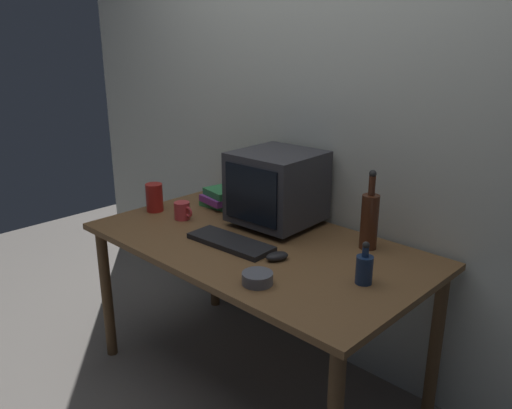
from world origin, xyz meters
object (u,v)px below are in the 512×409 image
object	(u,v)px
mug	(182,211)
metal_canister	(154,198)
bottle_short	(364,268)
bottle_tall	(369,219)
keyboard	(230,242)
book_stack	(221,198)
computer_mouse	(277,256)
crt_monitor	(277,188)
cd_spindle	(257,278)

from	to	relation	value
mug	metal_canister	size ratio (longest dim) A/B	0.80
bottle_short	mug	size ratio (longest dim) A/B	1.42
bottle_tall	bottle_short	world-z (taller)	bottle_tall
keyboard	book_stack	world-z (taller)	book_stack
book_stack	metal_canister	xyz separation A→B (m)	(-0.21, -0.29, 0.03)
computer_mouse	metal_canister	distance (m)	0.90
bottle_short	metal_canister	world-z (taller)	bottle_short
crt_monitor	bottle_short	xyz separation A→B (m)	(0.66, -0.24, -0.13)
crt_monitor	cd_spindle	bearing A→B (deg)	-54.47
computer_mouse	bottle_short	size ratio (longest dim) A/B	0.59
book_stack	cd_spindle	bearing A→B (deg)	-33.72
cd_spindle	metal_canister	distance (m)	1.01
keyboard	computer_mouse	world-z (taller)	computer_mouse
book_stack	mug	xyz separation A→B (m)	(0.00, -0.27, -0.00)
keyboard	metal_canister	distance (m)	0.64
keyboard	cd_spindle	world-z (taller)	cd_spindle
bottle_short	book_stack	bearing A→B (deg)	167.63
crt_monitor	mug	bearing A→B (deg)	-145.72
keyboard	bottle_tall	size ratio (longest dim) A/B	1.17
keyboard	computer_mouse	distance (m)	0.26
crt_monitor	book_stack	size ratio (longest dim) A/B	1.68
keyboard	metal_canister	bearing A→B (deg)	173.04
mug	cd_spindle	distance (m)	0.82
book_stack	keyboard	bearing A→B (deg)	-37.76
metal_canister	computer_mouse	bearing A→B (deg)	-1.11
crt_monitor	bottle_tall	xyz separation A→B (m)	(0.49, 0.07, -0.06)
keyboard	computer_mouse	bearing A→B (deg)	1.60
metal_canister	bottle_short	bearing A→B (deg)	2.59
keyboard	cd_spindle	distance (m)	0.40
crt_monitor	book_stack	world-z (taller)	crt_monitor
crt_monitor	bottle_tall	size ratio (longest dim) A/B	1.13
metal_canister	book_stack	bearing A→B (deg)	54.78
crt_monitor	cd_spindle	size ratio (longest dim) A/B	3.36
crt_monitor	keyboard	bearing A→B (deg)	-86.01
cd_spindle	crt_monitor	bearing A→B (deg)	125.53
keyboard	bottle_tall	distance (m)	0.63
bottle_tall	cd_spindle	world-z (taller)	bottle_tall
book_stack	mug	bearing A→B (deg)	-89.35
book_stack	cd_spindle	world-z (taller)	book_stack
keyboard	computer_mouse	size ratio (longest dim) A/B	4.20
bottle_tall	mug	world-z (taller)	bottle_tall
crt_monitor	book_stack	distance (m)	0.43
computer_mouse	book_stack	xyz separation A→B (m)	(-0.69, 0.31, 0.03)
bottle_short	cd_spindle	size ratio (longest dim) A/B	1.42
mug	keyboard	bearing A→B (deg)	-8.36
crt_monitor	computer_mouse	size ratio (longest dim) A/B	4.03
keyboard	crt_monitor	bearing A→B (deg)	90.64
bottle_tall	cd_spindle	bearing A→B (deg)	-100.76
crt_monitor	cd_spindle	distance (m)	0.67
computer_mouse	bottle_short	bearing A→B (deg)	33.25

